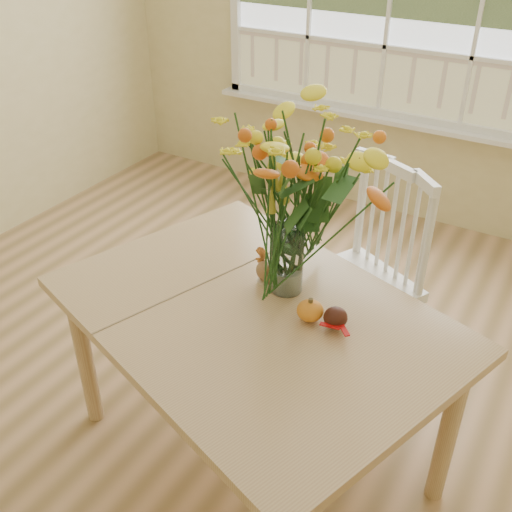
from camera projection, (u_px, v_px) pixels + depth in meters
The scene contains 8 objects.
floor at pixel (191, 393), 2.84m from camera, with size 4.00×4.50×0.01m, color olive.
wall_back at pixel (391, 13), 3.75m from camera, with size 4.00×0.02×2.70m, color #D3C687.
dining_table at pixel (253, 330), 2.19m from camera, with size 1.66×1.41×0.76m.
windsor_chair at pixel (370, 266), 2.72m from camera, with size 0.63×0.62×1.02m.
flower_vase at pixel (290, 193), 2.04m from camera, with size 0.56×0.56×0.67m.
pumpkin at pixel (310, 311), 2.07m from camera, with size 0.09×0.09×0.07m, color orange.
turkey_figurine at pixel (267, 272), 2.26m from camera, with size 0.12×0.10×0.12m.
dark_gourd at pixel (335, 319), 2.04m from camera, with size 0.13×0.11×0.07m.
Camera 1 is at (1.32, -1.60, 2.06)m, focal length 42.00 mm.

